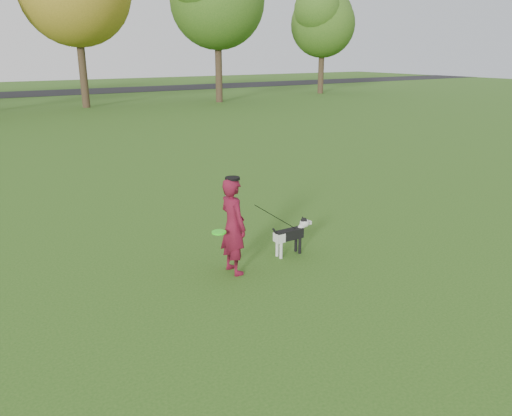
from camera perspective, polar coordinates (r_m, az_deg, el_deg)
ground at (r=9.10m, az=-0.59°, el=-5.29°), size 120.00×120.00×0.00m
man at (r=8.12m, az=-2.63°, el=-2.07°), size 0.40×0.60×1.62m
dog at (r=8.98m, az=4.12°, el=-2.87°), size 0.88×0.18×0.67m
man_held_items at (r=8.56m, az=2.24°, el=-1.06°), size 1.82×0.34×1.18m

